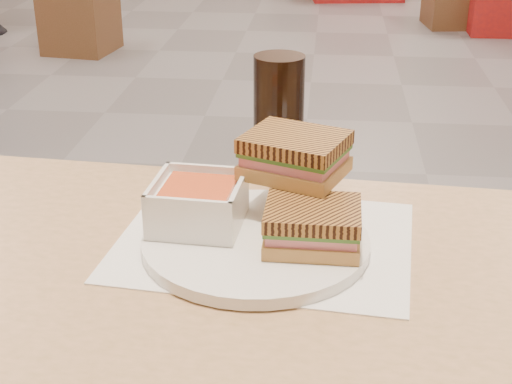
# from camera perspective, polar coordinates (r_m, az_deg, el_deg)

# --- Properties ---
(tray_liner) EXTENTS (0.38, 0.31, 0.00)m
(tray_liner) POSITION_cam_1_polar(r_m,az_deg,el_deg) (0.91, 0.65, -3.75)
(tray_liner) COLOR white
(tray_liner) RESTS_ON main_table
(plate) EXTENTS (0.27, 0.27, 0.01)m
(plate) POSITION_cam_1_polar(r_m,az_deg,el_deg) (0.89, -0.02, -3.87)
(plate) COLOR white
(plate) RESTS_ON tray_liner
(soup_bowl) EXTENTS (0.11, 0.11, 0.06)m
(soup_bowl) POSITION_cam_1_polar(r_m,az_deg,el_deg) (0.91, -4.45, -1.01)
(soup_bowl) COLOR white
(soup_bowl) RESTS_ON plate
(panini_lower) EXTENTS (0.11, 0.09, 0.05)m
(panini_lower) POSITION_cam_1_polar(r_m,az_deg,el_deg) (0.86, 4.34, -2.59)
(panini_lower) COLOR #BA8044
(panini_lower) RESTS_ON plate
(panini_upper) EXTENTS (0.15, 0.13, 0.05)m
(panini_upper) POSITION_cam_1_polar(r_m,az_deg,el_deg) (0.92, 2.99, 2.85)
(panini_upper) COLOR #BA8044
(panini_upper) RESTS_ON panini_lower
(cola_glass) EXTENTS (0.08, 0.08, 0.16)m
(cola_glass) POSITION_cam_1_polar(r_m,az_deg,el_deg) (1.13, 1.75, 6.36)
(cola_glass) COLOR black
(cola_glass) RESTS_ON main_table
(bg_chair_0r) EXTENTS (0.45, 0.45, 0.45)m
(bg_chair_0r) POSITION_cam_1_polar(r_m,az_deg,el_deg) (4.96, -13.34, 12.94)
(bg_chair_0r) COLOR brown
(bg_chair_0r) RESTS_ON ground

